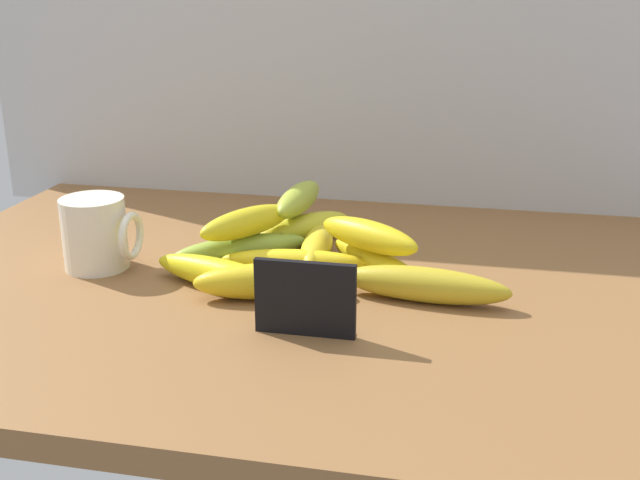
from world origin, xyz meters
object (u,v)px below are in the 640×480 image
chalkboard_sign (305,301)px  banana_9 (247,222)px  banana_1 (376,262)px  banana_2 (223,275)px  banana_5 (268,281)px  banana_7 (241,249)px  coffee_mug (97,233)px  banana_0 (317,247)px  banana_3 (294,262)px  banana_8 (299,199)px  banana_10 (369,236)px  banana_4 (304,229)px  banana_6 (425,285)px

chalkboard_sign → banana_9: (-12.60, 19.93, 1.82)cm
banana_1 → banana_2: banana_2 is taller
banana_5 → banana_7: 12.96cm
coffee_mug → banana_0: 29.12cm
banana_9 → banana_3: bearing=-21.5°
banana_7 → banana_8: banana_8 is taller
chalkboard_sign → banana_10: 19.09cm
banana_0 → banana_7: banana_0 is taller
chalkboard_sign → banana_4: chalkboard_sign is taller
banana_5 → banana_9: bearing=118.1°
banana_0 → banana_9: (-8.99, -2.69, 3.70)cm
banana_4 → banana_5: bearing=-89.4°
banana_8 → banana_4: bearing=-46.6°
banana_5 → banana_7: bearing=122.0°
banana_7 → banana_9: (0.86, 0.24, 3.80)cm
coffee_mug → banana_6: bearing=-3.1°
banana_5 → banana_3: bearing=81.9°
banana_2 → banana_4: 19.80cm
coffee_mug → banana_3: size_ratio=0.51×
banana_4 → banana_5: size_ratio=0.93×
banana_6 → banana_10: 10.98cm
banana_1 → banana_10: size_ratio=1.23×
banana_3 → banana_9: banana_9 is taller
banana_2 → banana_9: banana_9 is taller
coffee_mug → banana_0: coffee_mug is taller
banana_0 → banana_4: bearing=117.0°
banana_2 → banana_7: banana_2 is taller
banana_7 → banana_9: bearing=15.5°
banana_2 → banana_1: bearing=27.0°
coffee_mug → banana_7: coffee_mug is taller
coffee_mug → banana_2: 19.30cm
banana_0 → banana_5: size_ratio=0.86×
banana_2 → banana_5: size_ratio=1.17×
banana_2 → banana_8: size_ratio=1.36×
banana_4 → banana_7: 11.37cm
banana_1 → banana_9: banana_9 is taller
banana_7 → banana_10: banana_10 is taller
banana_1 → coffee_mug: bearing=-172.2°
banana_0 → banana_8: (-4.30, 7.44, 4.37)cm
banana_1 → banana_8: banana_8 is taller
banana_2 → banana_10: bearing=27.4°
chalkboard_sign → banana_3: (-5.40, 17.09, -2.19)cm
chalkboard_sign → banana_0: size_ratio=0.72×
banana_0 → banana_4: size_ratio=0.92×
banana_1 → banana_9: 18.09cm
coffee_mug → banana_1: size_ratio=0.52×
banana_5 → banana_10: bearing=43.0°
banana_8 → coffee_mug: bearing=-145.5°
banana_5 → coffee_mug: bearing=167.9°
banana_7 → banana_8: (5.55, 10.38, 4.47)cm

